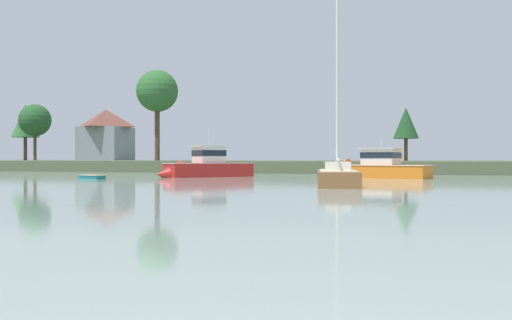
{
  "coord_description": "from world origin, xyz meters",
  "views": [
    {
      "loc": [
        10.29,
        -8.15,
        1.74
      ],
      "look_at": [
        -2.58,
        32.65,
        1.62
      ],
      "focal_mm": 40.48,
      "sensor_mm": 36.0,
      "label": 1
    }
  ],
  "objects_px": {
    "cruiser_red": "(201,170)",
    "sailboat_wood": "(337,181)",
    "cruiser_orange": "(370,171)",
    "dinghy_teal": "(92,177)"
  },
  "relations": [
    {
      "from": "dinghy_teal",
      "to": "cruiser_orange",
      "type": "xyz_separation_m",
      "value": [
        22.14,
        10.48,
        0.45
      ]
    },
    {
      "from": "dinghy_teal",
      "to": "cruiser_red",
      "type": "bearing_deg",
      "value": 48.73
    },
    {
      "from": "cruiser_orange",
      "to": "cruiser_red",
      "type": "relative_size",
      "value": 1.14
    },
    {
      "from": "dinghy_teal",
      "to": "cruiser_red",
      "type": "xyz_separation_m",
      "value": [
        6.78,
        7.72,
        0.5
      ]
    },
    {
      "from": "cruiser_red",
      "to": "cruiser_orange",
      "type": "bearing_deg",
      "value": 10.16
    },
    {
      "from": "sailboat_wood",
      "to": "cruiser_orange",
      "type": "relative_size",
      "value": 1.39
    },
    {
      "from": "cruiser_orange",
      "to": "cruiser_red",
      "type": "bearing_deg",
      "value": -169.84
    },
    {
      "from": "cruiser_orange",
      "to": "cruiser_red",
      "type": "height_order",
      "value": "cruiser_red"
    },
    {
      "from": "cruiser_red",
      "to": "sailboat_wood",
      "type": "bearing_deg",
      "value": -40.81
    },
    {
      "from": "dinghy_teal",
      "to": "cruiser_red",
      "type": "distance_m",
      "value": 10.29
    }
  ]
}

